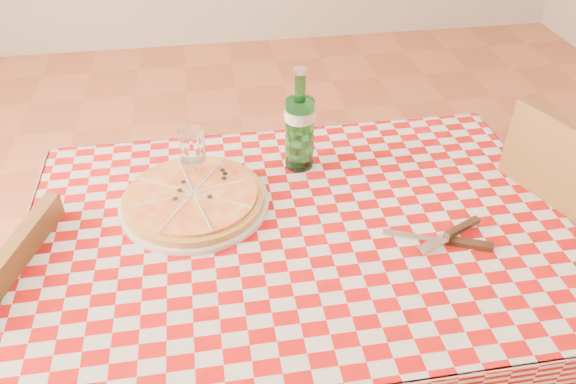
# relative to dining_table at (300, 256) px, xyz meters

# --- Properties ---
(dining_table) EXTENTS (1.20, 0.80, 0.75)m
(dining_table) POSITION_rel_dining_table_xyz_m (0.00, 0.00, 0.00)
(dining_table) COLOR brown
(dining_table) RESTS_ON ground
(tablecloth) EXTENTS (1.30, 0.90, 0.01)m
(tablecloth) POSITION_rel_dining_table_xyz_m (0.00, 0.00, 0.09)
(tablecloth) COLOR #9B0A09
(tablecloth) RESTS_ON dining_table
(chair_near) EXTENTS (0.56, 0.56, 0.97)m
(chair_near) POSITION_rel_dining_table_xyz_m (0.77, -0.02, -0.10)
(chair_near) COLOR brown
(chair_near) RESTS_ON ground
(chair_far) EXTENTS (0.46, 0.46, 0.82)m
(chair_far) POSITION_rel_dining_table_xyz_m (-0.72, -0.00, -0.19)
(chair_far) COLOR brown
(chair_far) RESTS_ON ground
(pizza_plate) EXTENTS (0.45, 0.45, 0.05)m
(pizza_plate) POSITION_rel_dining_table_xyz_m (-0.25, 0.12, 0.12)
(pizza_plate) COLOR gold
(pizza_plate) RESTS_ON tablecloth
(water_bottle) EXTENTS (0.11, 0.11, 0.29)m
(water_bottle) POSITION_rel_dining_table_xyz_m (0.04, 0.26, 0.24)
(water_bottle) COLOR #1A6928
(water_bottle) RESTS_ON tablecloth
(wine_glass) EXTENTS (0.08, 0.08, 0.16)m
(wine_glass) POSITION_rel_dining_table_xyz_m (-0.24, 0.21, 0.18)
(wine_glass) COLOR white
(wine_glass) RESTS_ON tablecloth
(cutlery) EXTENTS (0.28, 0.24, 0.03)m
(cutlery) POSITION_rel_dining_table_xyz_m (0.32, -0.11, 0.11)
(cutlery) COLOR silver
(cutlery) RESTS_ON tablecloth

